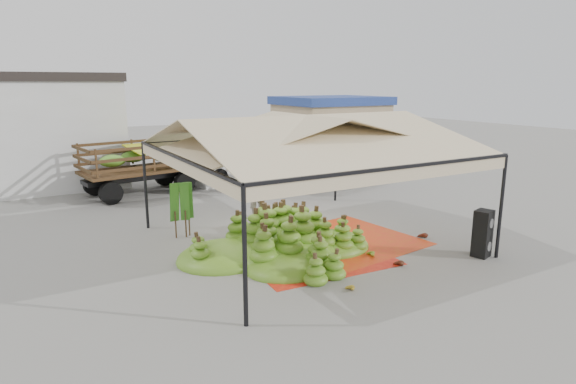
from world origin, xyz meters
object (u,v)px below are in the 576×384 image
speaker_stack (483,233)px  truck_right (332,150)px  vendor (257,191)px  truck_left (167,159)px  banana_heap (281,232)px

speaker_stack → truck_right: truck_right is taller
vendor → truck_left: truck_left is taller
vendor → truck_right: truck_right is taller
truck_right → vendor: bearing=-160.4°
truck_left → vendor: bearing=-85.6°
banana_heap → vendor: bearing=73.7°
banana_heap → speaker_stack: size_ratio=4.41×
vendor → truck_right: 7.92m
vendor → truck_right: size_ratio=0.25×
vendor → truck_left: (-1.50, 6.32, 0.51)m
banana_heap → truck_right: 11.37m
banana_heap → truck_left: bearing=92.0°
vendor → truck_left: 6.52m
vendor → truck_left: bearing=-63.0°
speaker_stack → vendor: bearing=101.2°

